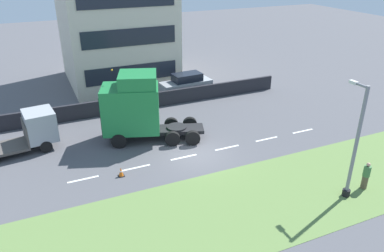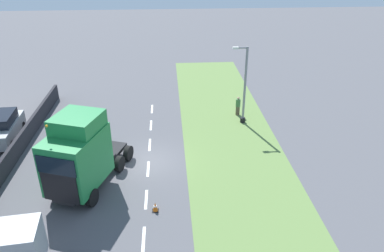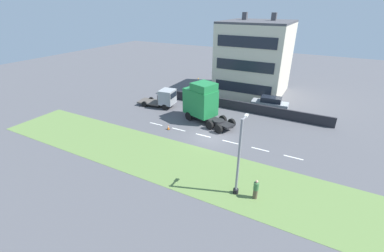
{
  "view_description": "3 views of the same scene",
  "coord_description": "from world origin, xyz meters",
  "px_view_note": "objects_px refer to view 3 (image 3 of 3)",
  "views": [
    {
      "loc": [
        -19.52,
        9.0,
        12.07
      ],
      "look_at": [
        -0.19,
        0.4,
        2.22
      ],
      "focal_mm": 35.0,
      "sensor_mm": 36.0,
      "label": 1
    },
    {
      "loc": [
        -1.46,
        21.67,
        13.61
      ],
      "look_at": [
        -3.02,
        -1.06,
        2.07
      ],
      "focal_mm": 35.0,
      "sensor_mm": 36.0,
      "label": 2
    },
    {
      "loc": [
        -22.94,
        -9.96,
        13.3
      ],
      "look_at": [
        -2.82,
        0.81,
        2.38
      ],
      "focal_mm": 24.0,
      "sensor_mm": 36.0,
      "label": 3
    }
  ],
  "objects_px": {
    "flatbed_truck": "(164,98)",
    "lamp_post": "(239,162)",
    "parked_car": "(270,104)",
    "traffic_cone_lead": "(168,127)",
    "pedestrian": "(256,190)",
    "lorry_cab": "(202,102)"
  },
  "relations": [
    {
      "from": "flatbed_truck",
      "to": "lamp_post",
      "type": "xyz_separation_m",
      "value": [
        -12.72,
        -15.06,
        1.45
      ]
    },
    {
      "from": "parked_car",
      "to": "traffic_cone_lead",
      "type": "xyz_separation_m",
      "value": [
        -11.32,
        9.05,
        -0.7
      ]
    },
    {
      "from": "parked_car",
      "to": "lamp_post",
      "type": "xyz_separation_m",
      "value": [
        -18.2,
        -1.65,
        1.82
      ]
    },
    {
      "from": "parked_car",
      "to": "pedestrian",
      "type": "height_order",
      "value": "parked_car"
    },
    {
      "from": "traffic_cone_lead",
      "to": "pedestrian",
      "type": "bearing_deg",
      "value": -119.15
    },
    {
      "from": "lorry_cab",
      "to": "lamp_post",
      "type": "distance_m",
      "value": 14.01
    },
    {
      "from": "lamp_post",
      "to": "pedestrian",
      "type": "bearing_deg",
      "value": -86.14
    },
    {
      "from": "lorry_cab",
      "to": "flatbed_truck",
      "type": "relative_size",
      "value": 1.28
    },
    {
      "from": "lorry_cab",
      "to": "lamp_post",
      "type": "bearing_deg",
      "value": -123.65
    },
    {
      "from": "parked_car",
      "to": "lamp_post",
      "type": "distance_m",
      "value": 18.36
    },
    {
      "from": "lamp_post",
      "to": "traffic_cone_lead",
      "type": "xyz_separation_m",
      "value": [
        6.88,
        10.69,
        -2.52
      ]
    },
    {
      "from": "lorry_cab",
      "to": "traffic_cone_lead",
      "type": "bearing_deg",
      "value": 171.65
    },
    {
      "from": "lorry_cab",
      "to": "parked_car",
      "type": "relative_size",
      "value": 1.47
    },
    {
      "from": "parked_car",
      "to": "pedestrian",
      "type": "xyz_separation_m",
      "value": [
        -18.1,
        -3.11,
        -0.19
      ]
    },
    {
      "from": "lamp_post",
      "to": "traffic_cone_lead",
      "type": "bearing_deg",
      "value": 57.25
    },
    {
      "from": "parked_car",
      "to": "pedestrian",
      "type": "relative_size",
      "value": 2.97
    },
    {
      "from": "flatbed_truck",
      "to": "traffic_cone_lead",
      "type": "bearing_deg",
      "value": 30.21
    },
    {
      "from": "flatbed_truck",
      "to": "traffic_cone_lead",
      "type": "height_order",
      "value": "flatbed_truck"
    },
    {
      "from": "parked_car",
      "to": "traffic_cone_lead",
      "type": "height_order",
      "value": "parked_car"
    },
    {
      "from": "lorry_cab",
      "to": "traffic_cone_lead",
      "type": "distance_m",
      "value": 5.28
    },
    {
      "from": "flatbed_truck",
      "to": "parked_car",
      "type": "distance_m",
      "value": 14.5
    },
    {
      "from": "parked_car",
      "to": "traffic_cone_lead",
      "type": "distance_m",
      "value": 14.51
    }
  ]
}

